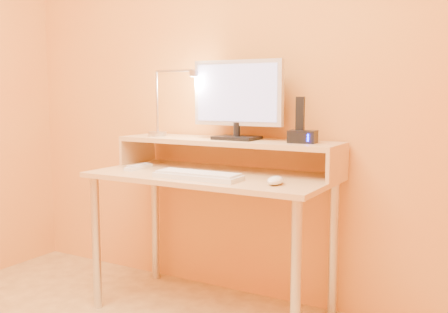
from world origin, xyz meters
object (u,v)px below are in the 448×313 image
Objects in this scene: monitor_panel at (238,93)px; keyboard at (198,176)px; lamp_base at (158,134)px; mouse at (275,180)px; phone_dock at (303,137)px; remote_control at (139,167)px.

monitor_panel is 1.14× the size of keyboard.
mouse is at bearing -17.40° from lamp_base.
phone_dock reaches higher than remote_control.
keyboard is 2.32× the size of remote_control.
phone_dock is at bearing -3.60° from monitor_panel.
lamp_base is 0.88× the size of mouse.
lamp_base is 0.88m from mouse.
lamp_base reaches higher than mouse.
keyboard is at bearing 179.79° from mouse.
monitor_panel is at bearing 171.25° from phone_dock.
monitor_panel is 4.87× the size of lamp_base.
phone_dock is at bearing 13.10° from remote_control.
remote_control is at bearing -156.97° from monitor_panel.
keyboard is (0.45, -0.29, -0.16)m from lamp_base.
remote_control is at bearing -172.89° from phone_dock.
mouse is (0.35, -0.30, -0.38)m from monitor_panel.
keyboard is 0.45m from remote_control.
keyboard reaches higher than remote_control.
phone_dock is 0.54m from keyboard.
keyboard is at bearing -32.83° from lamp_base.
monitor_panel is 4.29× the size of mouse.
phone_dock is at bearing 2.04° from lamp_base.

